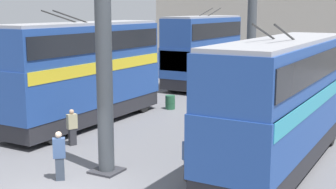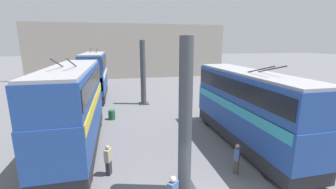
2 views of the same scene
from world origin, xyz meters
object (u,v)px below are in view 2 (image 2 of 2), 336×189
at_px(person_by_left_row, 237,158).
at_px(oil_drum, 112,115).
at_px(bus_left_far, 248,104).
at_px(person_by_right_row, 108,159).
at_px(bus_right_far, 94,73).
at_px(bus_right_mid, 74,104).

distance_m(person_by_left_row, oil_drum, 11.71).
relative_size(bus_left_far, person_by_right_row, 6.69).
xyz_separation_m(bus_right_far, oil_drum, (-8.70, -2.00, -2.61)).
bearing_deg(person_by_left_row, oil_drum, 162.33).
bearing_deg(person_by_right_row, oil_drum, -66.33).
distance_m(bus_left_far, person_by_right_row, 8.99).
distance_m(bus_right_mid, bus_right_far, 13.96).
distance_m(person_by_right_row, oil_drum, 8.60).
height_order(person_by_right_row, oil_drum, person_by_right_row).
height_order(bus_right_far, person_by_right_row, bus_right_far).
bearing_deg(bus_right_mid, bus_left_far, -99.05).
bearing_deg(bus_left_far, person_by_left_row, 141.50).
relative_size(bus_right_mid, person_by_left_row, 6.51).
relative_size(person_by_right_row, person_by_left_row, 1.00).
xyz_separation_m(bus_right_mid, bus_right_far, (13.96, -0.00, 0.07)).
bearing_deg(oil_drum, bus_left_far, -128.91).
height_order(bus_right_far, oil_drum, bus_right_far).
xyz_separation_m(person_by_right_row, oil_drum, (8.59, -0.03, -0.43)).
xyz_separation_m(bus_left_far, oil_drum, (6.95, 8.61, -2.30)).
distance_m(bus_left_far, bus_right_mid, 10.74).
height_order(bus_right_mid, oil_drum, bus_right_mid).
bearing_deg(oil_drum, bus_right_far, 12.92).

